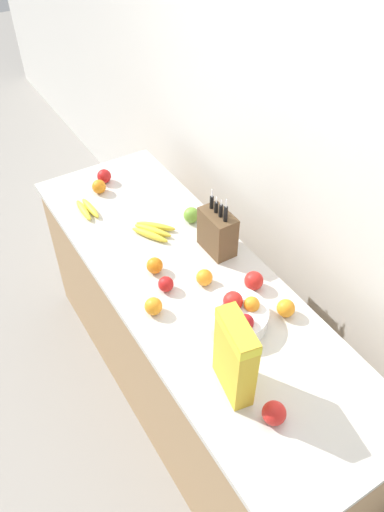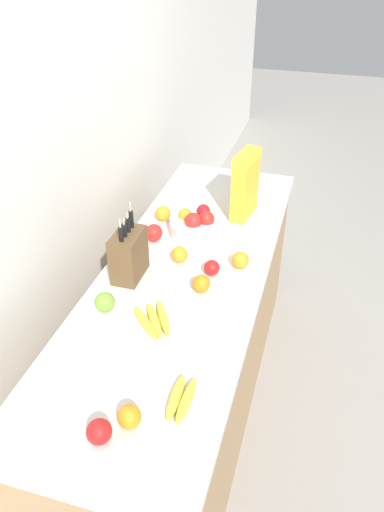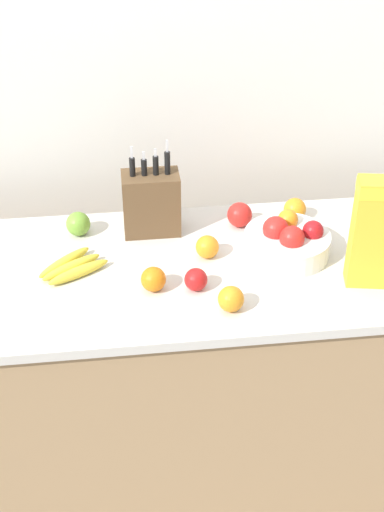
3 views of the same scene
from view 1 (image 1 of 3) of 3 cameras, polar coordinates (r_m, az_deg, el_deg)
The scene contains 18 objects.
ground_plane at distance 2.86m, azimuth -0.25°, elevation -15.15°, with size 14.00×14.00×0.00m, color gray.
wall_back at distance 2.17m, azimuth 12.44°, elevation 10.65°, with size 9.00×0.06×2.60m.
counter at distance 2.49m, azimuth -0.28°, elevation -9.78°, with size 2.10×0.68×0.88m.
knife_block at distance 2.23m, azimuth 2.93°, elevation 2.80°, with size 0.18×0.11×0.32m.
cereal_box at distance 1.69m, azimuth 4.96°, elevation -11.22°, with size 0.20×0.11×0.33m.
fruit_bowl at distance 1.97m, azimuth 4.98°, elevation -6.70°, with size 0.26×0.26×0.12m.
banana_bunch_left at distance 2.38m, azimuth -4.51°, elevation 2.93°, with size 0.22×0.20×0.03m.
banana_bunch_right at distance 2.56m, azimuth -11.91°, elevation 5.27°, with size 0.18×0.07×0.03m.
apple_front at distance 2.09m, azimuth -2.95°, elevation -3.29°, with size 0.07×0.07×0.07m, color red.
apple_by_knife_block at distance 1.75m, azimuth 9.36°, elevation -17.30°, with size 0.08×0.08×0.08m, color red.
apple_middle at distance 2.74m, azimuth -10.01°, elevation 8.97°, with size 0.08×0.08×0.08m, color red.
apple_near_bananas at distance 2.11m, azimuth 7.08°, elevation -2.81°, with size 0.08×0.08×0.08m, color red.
apple_rear at distance 2.43m, azimuth -0.07°, elevation 4.71°, with size 0.08×0.08×0.08m, color #6B9E33.
orange_near_bowl at distance 2.03m, azimuth 10.67°, elevation -5.88°, with size 0.07×0.07×0.07m, color orange.
orange_back_center at distance 2.67m, azimuth -10.58°, elevation 7.80°, with size 0.07×0.07×0.07m, color orange.
orange_mid_right at distance 2.01m, azimuth -4.43°, elevation -5.74°, with size 0.07×0.07×0.07m, color orange.
orange_front_left at distance 2.12m, azimuth 1.43°, elevation -2.47°, with size 0.07×0.07×0.07m, color orange.
orange_front_right at distance 2.17m, azimuth -4.29°, elevation -1.09°, with size 0.07×0.07×0.07m, color orange.
Camera 1 is at (1.29, -0.78, 2.43)m, focal length 35.00 mm.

